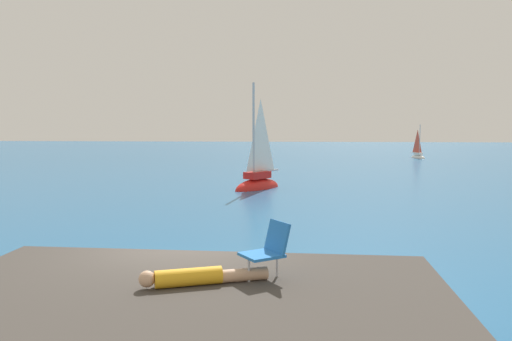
{
  "coord_description": "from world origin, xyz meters",
  "views": [
    {
      "loc": [
        1.96,
        -8.83,
        3.28
      ],
      "look_at": [
        0.29,
        12.84,
        1.23
      ],
      "focal_mm": 35.36,
      "sensor_mm": 36.0,
      "label": 1
    }
  ],
  "objects_px": {
    "sailboat_near": "(258,182)",
    "beach_chair": "(269,247)",
    "person_sunbather": "(198,277)",
    "sailboat_far": "(418,156)"
  },
  "relations": [
    {
      "from": "sailboat_near",
      "to": "person_sunbather",
      "type": "bearing_deg",
      "value": 38.85
    },
    {
      "from": "sailboat_near",
      "to": "sailboat_far",
      "type": "xyz_separation_m",
      "value": [
        13.38,
        23.14,
        -0.13
      ]
    },
    {
      "from": "sailboat_far",
      "to": "person_sunbather",
      "type": "height_order",
      "value": "sailboat_far"
    },
    {
      "from": "sailboat_far",
      "to": "beach_chair",
      "type": "relative_size",
      "value": 4.33
    },
    {
      "from": "sailboat_near",
      "to": "person_sunbather",
      "type": "height_order",
      "value": "sailboat_near"
    },
    {
      "from": "sailboat_near",
      "to": "beach_chair",
      "type": "bearing_deg",
      "value": 41.84
    },
    {
      "from": "person_sunbather",
      "to": "sailboat_far",
      "type": "bearing_deg",
      "value": 53.02
    },
    {
      "from": "sailboat_near",
      "to": "person_sunbather",
      "type": "distance_m",
      "value": 18.47
    },
    {
      "from": "sailboat_far",
      "to": "person_sunbather",
      "type": "distance_m",
      "value": 43.52
    },
    {
      "from": "person_sunbather",
      "to": "beach_chair",
      "type": "relative_size",
      "value": 2.12
    }
  ]
}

